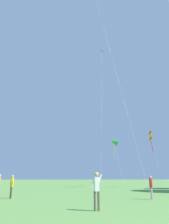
{
  "coord_description": "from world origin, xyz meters",
  "views": [
    {
      "loc": [
        -2.04,
        -4.5,
        1.46
      ],
      "look_at": [
        -0.94,
        29.38,
        11.8
      ],
      "focal_mm": 34.7,
      "sensor_mm": 36.0,
      "label": 1
    }
  ],
  "objects_px": {
    "kite_black_large": "(102,61)",
    "person_in_red_shirt": "(151,185)",
    "kite_orange_box": "(151,136)",
    "person_foreground_watcher": "(12,184)",
    "kite_green_small": "(114,142)",
    "person_with_spool": "(97,187)"
  },
  "relations": [
    {
      "from": "kite_orange_box",
      "to": "person_foreground_watcher",
      "type": "distance_m",
      "value": 28.04
    },
    {
      "from": "kite_black_large",
      "to": "person_in_red_shirt",
      "type": "distance_m",
      "value": 36.38
    },
    {
      "from": "kite_orange_box",
      "to": "kite_black_large",
      "type": "distance_m",
      "value": 19.94
    },
    {
      "from": "kite_orange_box",
      "to": "kite_black_large",
      "type": "xyz_separation_m",
      "value": [
        -7.77,
        4.87,
        17.7
      ]
    },
    {
      "from": "kite_orange_box",
      "to": "kite_green_small",
      "type": "relative_size",
      "value": 1.02
    },
    {
      "from": "kite_black_large",
      "to": "person_in_red_shirt",
      "type": "relative_size",
      "value": 18.74
    },
    {
      "from": "kite_orange_box",
      "to": "person_in_red_shirt",
      "type": "relative_size",
      "value": 5.94
    },
    {
      "from": "kite_orange_box",
      "to": "kite_green_small",
      "type": "xyz_separation_m",
      "value": [
        -5.92,
        3.91,
        -0.37
      ]
    },
    {
      "from": "person_with_spool",
      "to": "kite_orange_box",
      "type": "bearing_deg",
      "value": 65.73
    },
    {
      "from": "kite_black_large",
      "to": "person_foreground_watcher",
      "type": "bearing_deg",
      "value": -111.88
    },
    {
      "from": "person_foreground_watcher",
      "to": "person_in_red_shirt",
      "type": "bearing_deg",
      "value": -5.92
    },
    {
      "from": "person_foreground_watcher",
      "to": "kite_orange_box",
      "type": "bearing_deg",
      "value": 48.6
    },
    {
      "from": "person_with_spool",
      "to": "person_in_red_shirt",
      "type": "bearing_deg",
      "value": 50.86
    },
    {
      "from": "kite_green_small",
      "to": "person_with_spool",
      "type": "distance_m",
      "value": 32.02
    },
    {
      "from": "kite_black_large",
      "to": "person_with_spool",
      "type": "distance_m",
      "value": 40.6
    },
    {
      "from": "kite_green_small",
      "to": "person_foreground_watcher",
      "type": "bearing_deg",
      "value": -116.29
    },
    {
      "from": "kite_green_small",
      "to": "person_foreground_watcher",
      "type": "relative_size",
      "value": 5.55
    },
    {
      "from": "kite_orange_box",
      "to": "person_in_red_shirt",
      "type": "xyz_separation_m",
      "value": [
        -7.66,
        -21.32,
        -7.54
      ]
    },
    {
      "from": "kite_green_small",
      "to": "person_foreground_watcher",
      "type": "xyz_separation_m",
      "value": [
        -11.94,
        -24.18,
        -7.13
      ]
    },
    {
      "from": "kite_green_small",
      "to": "person_in_red_shirt",
      "type": "relative_size",
      "value": 5.8
    },
    {
      "from": "kite_green_small",
      "to": "person_in_red_shirt",
      "type": "bearing_deg",
      "value": -93.94
    },
    {
      "from": "kite_orange_box",
      "to": "kite_green_small",
      "type": "distance_m",
      "value": 7.11
    }
  ]
}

